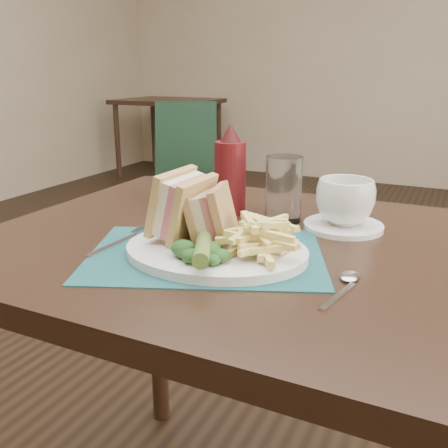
# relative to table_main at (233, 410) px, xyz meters

# --- Properties ---
(floor) EXTENTS (7.00, 7.00, 0.00)m
(floor) POSITION_rel_table_main_xyz_m (0.00, 0.50, -0.38)
(floor) COLOR black
(floor) RESTS_ON ground
(wall_back) EXTENTS (6.00, 0.00, 6.00)m
(wall_back) POSITION_rel_table_main_xyz_m (0.00, 4.00, -0.38)
(wall_back) COLOR tan
(wall_back) RESTS_ON ground
(table_main) EXTENTS (0.90, 0.75, 0.75)m
(table_main) POSITION_rel_table_main_xyz_m (0.00, 0.00, 0.00)
(table_main) COLOR black
(table_main) RESTS_ON ground
(table_bg_left) EXTENTS (0.90, 0.75, 0.75)m
(table_bg_left) POSITION_rel_table_main_xyz_m (-2.28, 3.43, 0.00)
(table_bg_left) COLOR black
(table_bg_left) RESTS_ON ground
(placemat) EXTENTS (0.45, 0.40, 0.00)m
(placemat) POSITION_rel_table_main_xyz_m (-0.00, -0.10, 0.38)
(placemat) COLOR #184C4D
(placemat) RESTS_ON table_main
(plate) EXTENTS (0.33, 0.28, 0.01)m
(plate) POSITION_rel_table_main_xyz_m (0.02, -0.10, 0.38)
(plate) COLOR white
(plate) RESTS_ON placemat
(sandwich_half_a) EXTENTS (0.08, 0.12, 0.12)m
(sandwich_half_a) POSITION_rel_table_main_xyz_m (-0.08, -0.09, 0.45)
(sandwich_half_a) COLOR tan
(sandwich_half_a) RESTS_ON plate
(sandwich_half_b) EXTENTS (0.09, 0.11, 0.10)m
(sandwich_half_b) POSITION_rel_table_main_xyz_m (-0.02, -0.09, 0.44)
(sandwich_half_b) COLOR tan
(sandwich_half_b) RESTS_ON plate
(kale_garnish) EXTENTS (0.11, 0.08, 0.03)m
(kale_garnish) POSITION_rel_table_main_xyz_m (0.02, -0.16, 0.41)
(kale_garnish) COLOR #183C15
(kale_garnish) RESTS_ON plate
(pickle_spear) EXTENTS (0.07, 0.12, 0.03)m
(pickle_spear) POSITION_rel_table_main_xyz_m (0.03, -0.17, 0.41)
(pickle_spear) COLOR #50712B
(pickle_spear) RESTS_ON plate
(fries_pile) EXTENTS (0.18, 0.20, 0.06)m
(fries_pile) POSITION_rel_table_main_xyz_m (0.09, -0.08, 0.42)
(fries_pile) COLOR #F4DF7A
(fries_pile) RESTS_ON plate
(fork) EXTENTS (0.04, 0.17, 0.01)m
(fork) POSITION_rel_table_main_xyz_m (-0.16, -0.11, 0.38)
(fork) COLOR silver
(fork) RESTS_ON placemat
(spoon) EXTENTS (0.06, 0.15, 0.01)m
(spoon) POSITION_rel_table_main_xyz_m (0.23, -0.14, 0.38)
(spoon) COLOR silver
(spoon) RESTS_ON table_main
(saucer) EXTENTS (0.20, 0.20, 0.01)m
(saucer) POSITION_rel_table_main_xyz_m (0.17, 0.13, 0.38)
(saucer) COLOR white
(saucer) RESTS_ON table_main
(coffee_cup) EXTENTS (0.13, 0.13, 0.09)m
(coffee_cup) POSITION_rel_table_main_xyz_m (0.17, 0.13, 0.43)
(coffee_cup) COLOR white
(coffee_cup) RESTS_ON saucer
(drinking_glass) EXTENTS (0.09, 0.09, 0.13)m
(drinking_glass) POSITION_rel_table_main_xyz_m (0.05, 0.13, 0.44)
(drinking_glass) COLOR silver
(drinking_glass) RESTS_ON table_main
(ketchup_bottle) EXTENTS (0.08, 0.08, 0.19)m
(ketchup_bottle) POSITION_rel_table_main_xyz_m (-0.07, 0.14, 0.47)
(ketchup_bottle) COLOR #500D10
(ketchup_bottle) RESTS_ON table_main
(check_presenter) EXTENTS (0.16, 0.14, 0.22)m
(check_presenter) POSITION_rel_table_main_xyz_m (-0.21, 0.19, 0.49)
(check_presenter) COLOR black
(check_presenter) RESTS_ON table_main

